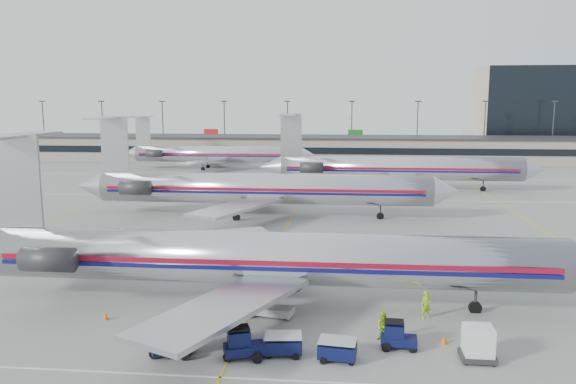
# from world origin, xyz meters

# --- Properties ---
(ground) EXTENTS (260.00, 260.00, 0.00)m
(ground) POSITION_xyz_m (0.00, 0.00, 0.00)
(ground) COLOR gray
(ground) RESTS_ON ground
(apron_markings) EXTENTS (160.00, 0.15, 0.02)m
(apron_markings) POSITION_xyz_m (0.00, 10.00, 0.01)
(apron_markings) COLOR silver
(apron_markings) RESTS_ON ground
(terminal) EXTENTS (162.00, 17.00, 6.25)m
(terminal) POSITION_xyz_m (0.00, 97.97, 3.16)
(terminal) COLOR gray
(terminal) RESTS_ON ground
(light_mast_row) EXTENTS (163.60, 0.40, 15.28)m
(light_mast_row) POSITION_xyz_m (0.00, 112.00, 8.58)
(light_mast_row) COLOR #38383D
(light_mast_row) RESTS_ON ground
(distant_building) EXTENTS (30.00, 20.00, 25.00)m
(distant_building) POSITION_xyz_m (62.00, 128.00, 12.50)
(distant_building) COLOR tan
(distant_building) RESTS_ON ground
(jet_foreground) EXTENTS (48.36, 28.47, 12.66)m
(jet_foreground) POSITION_xyz_m (0.54, -6.87, 3.67)
(jet_foreground) COLOR silver
(jet_foreground) RESTS_ON ground
(jet_second_row) EXTENTS (50.14, 29.52, 13.12)m
(jet_second_row) POSITION_xyz_m (-4.61, 25.22, 3.81)
(jet_second_row) COLOR silver
(jet_second_row) RESTS_ON ground
(jet_third_row) EXTENTS (47.71, 29.35, 13.05)m
(jet_third_row) POSITION_xyz_m (15.31, 49.97, 3.79)
(jet_third_row) COLOR silver
(jet_third_row) RESTS_ON ground
(jet_back_row) EXTENTS (43.55, 26.79, 11.91)m
(jet_back_row) POSITION_xyz_m (-22.00, 76.47, 3.46)
(jet_back_row) COLOR silver
(jet_back_row) RESTS_ON ground
(tug_left) EXTENTS (2.82, 2.30, 2.05)m
(tug_left) POSITION_xyz_m (-3.52, -15.58, 0.94)
(tug_left) COLOR #090E36
(tug_left) RESTS_ON ground
(tug_center) EXTENTS (2.61, 1.87, 1.92)m
(tug_center) POSITION_xyz_m (0.78, -15.60, 0.87)
(tug_center) COLOR #090E36
(tug_center) RESTS_ON ground
(tug_right) EXTENTS (2.23, 1.23, 1.76)m
(tug_right) POSITION_xyz_m (9.90, -13.41, 0.80)
(tug_right) COLOR #090E36
(tug_right) RESTS_ON ground
(cart_inner) EXTENTS (2.33, 1.72, 1.24)m
(cart_inner) POSITION_xyz_m (3.13, -14.85, 0.66)
(cart_inner) COLOR #090E36
(cart_inner) RESTS_ON ground
(cart_outer) EXTENTS (2.33, 1.73, 1.23)m
(cart_outer) POSITION_xyz_m (6.34, -15.25, 0.65)
(cart_outer) COLOR #090E36
(cart_outer) RESTS_ON ground
(uld_container) EXTENTS (1.97, 1.65, 2.06)m
(uld_container) POSITION_xyz_m (14.42, -14.57, 1.04)
(uld_container) COLOR #2D2D30
(uld_container) RESTS_ON ground
(belt_loader) EXTENTS (4.43, 2.07, 2.27)m
(belt_loader) POSITION_xyz_m (1.48, -8.94, 0.61)
(belt_loader) COLOR #9C9C9C
(belt_loader) RESTS_ON ground
(ramp_worker_near) EXTENTS (0.83, 0.70, 1.95)m
(ramp_worker_near) POSITION_xyz_m (12.39, -8.22, 0.98)
(ramp_worker_near) COLOR #94C612
(ramp_worker_near) RESTS_ON ground
(ramp_worker_far) EXTENTS (1.13, 1.03, 1.88)m
(ramp_worker_far) POSITION_xyz_m (9.19, -12.36, 0.94)
(ramp_worker_far) COLOR #82C512
(ramp_worker_far) RESTS_ON ground
(cone_right) EXTENTS (0.47, 0.47, 0.59)m
(cone_right) POSITION_xyz_m (12.90, -12.43, 0.29)
(cone_right) COLOR #E15B07
(cone_right) RESTS_ON ground
(cone_left) EXTENTS (0.46, 0.46, 0.54)m
(cone_left) POSITION_xyz_m (-9.61, -10.67, 0.27)
(cone_left) COLOR #E15B07
(cone_left) RESTS_ON ground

